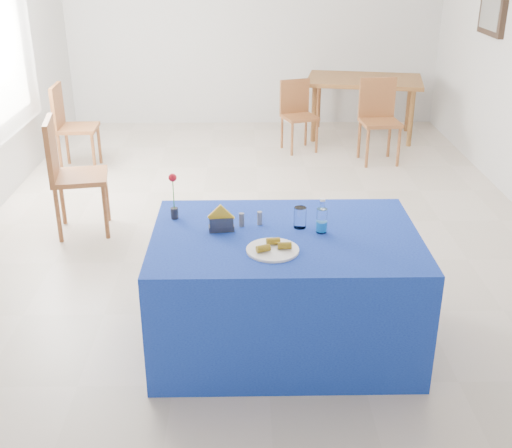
{
  "coord_description": "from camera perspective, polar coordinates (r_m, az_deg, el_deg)",
  "views": [
    {
      "loc": [
        -0.13,
        -5.36,
        2.37
      ],
      "look_at": [
        -0.07,
        -2.1,
        0.92
      ],
      "focal_mm": 45.0,
      "sensor_mm": 36.0,
      "label": 1
    }
  ],
  "objects": [
    {
      "name": "plate",
      "position": [
        3.61,
        1.49,
        -2.33
      ],
      "size": [
        0.3,
        0.3,
        0.01
      ],
      "primitive_type": "cylinder",
      "color": "white",
      "rests_on": "blue_table"
    },
    {
      "name": "chair_win_b",
      "position": [
        7.39,
        -16.29,
        8.76
      ],
      "size": [
        0.44,
        0.44,
        0.95
      ],
      "rotation": [
        0.0,
        0.0,
        1.6
      ],
      "color": "#97572C",
      "rests_on": "floor"
    },
    {
      "name": "salt_shaker",
      "position": [
        3.93,
        0.33,
        0.53
      ],
      "size": [
        0.03,
        0.03,
        0.08
      ],
      "primitive_type": "cylinder",
      "color": "slate",
      "rests_on": "blue_table"
    },
    {
      "name": "pepper_shaker",
      "position": [
        3.91,
        -1.29,
        0.38
      ],
      "size": [
        0.03,
        0.03,
        0.08
      ],
      "primitive_type": "cylinder",
      "color": "slate",
      "rests_on": "blue_table"
    },
    {
      "name": "drinking_glass",
      "position": [
        3.9,
        3.94,
        0.58
      ],
      "size": [
        0.08,
        0.08,
        0.13
      ],
      "primitive_type": "cylinder",
      "color": "white",
      "rests_on": "blue_table"
    },
    {
      "name": "oak_table",
      "position": [
        8.47,
        9.59,
        12.14
      ],
      "size": [
        1.58,
        1.17,
        0.76
      ],
      "color": "#99632C",
      "rests_on": "floor"
    },
    {
      "name": "picture_frame",
      "position": [
        7.46,
        20.33,
        17.45
      ],
      "size": [
        0.06,
        0.64,
        0.52
      ],
      "primitive_type": "cube",
      "color": "black",
      "rests_on": "room_shell"
    },
    {
      "name": "picture_art",
      "position": [
        7.45,
        20.15,
        17.47
      ],
      "size": [
        0.02,
        0.52,
        0.4
      ],
      "primitive_type": "cube",
      "color": "#998C66",
      "rests_on": "room_shell"
    },
    {
      "name": "chair_bg_left",
      "position": [
        7.87,
        3.69,
        10.07
      ],
      "size": [
        0.47,
        0.47,
        0.84
      ],
      "rotation": [
        0.0,
        0.0,
        0.33
      ],
      "color": "#97572C",
      "rests_on": "floor"
    },
    {
      "name": "room_shell",
      "position": [
        5.4,
        0.36,
        17.38
      ],
      "size": [
        7.0,
        7.0,
        7.0
      ],
      "color": "silver",
      "rests_on": "ground"
    },
    {
      "name": "napkin_holder",
      "position": [
        3.85,
        -3.1,
        0.05
      ],
      "size": [
        0.16,
        0.08,
        0.17
      ],
      "color": "#36353A",
      "rests_on": "blue_table"
    },
    {
      "name": "chair_bg_right",
      "position": [
        7.55,
        10.84,
        9.58
      ],
      "size": [
        0.46,
        0.46,
        0.94
      ],
      "rotation": [
        0.0,
        0.0,
        0.09
      ],
      "color": "#97572C",
      "rests_on": "floor"
    },
    {
      "name": "chair_win_a",
      "position": [
        5.69,
        -16.41,
        4.77
      ],
      "size": [
        0.53,
        0.53,
        1.02
      ],
      "rotation": [
        0.0,
        0.0,
        1.74
      ],
      "color": "#97572C",
      "rests_on": "floor"
    },
    {
      "name": "floor",
      "position": [
        5.86,
        0.32,
        0.14
      ],
      "size": [
        7.0,
        7.0,
        0.0
      ],
      "primitive_type": "plane",
      "color": "beige",
      "rests_on": "ground"
    },
    {
      "name": "water_bottle",
      "position": [
        3.84,
        5.86,
        0.25
      ],
      "size": [
        0.07,
        0.07,
        0.21
      ],
      "color": "white",
      "rests_on": "blue_table"
    },
    {
      "name": "rose_vase",
      "position": [
        4.02,
        -7.34,
        2.42
      ],
      "size": [
        0.05,
        0.05,
        0.3
      ],
      "color": "#26262B",
      "rests_on": "blue_table"
    },
    {
      "name": "banana_pieces",
      "position": [
        3.61,
        1.6,
        -1.87
      ],
      "size": [
        0.21,
        0.15,
        0.04
      ],
      "color": "gold",
      "rests_on": "plate"
    },
    {
      "name": "blue_table",
      "position": [
        4.0,
        2.54,
        -5.82
      ],
      "size": [
        1.6,
        1.1,
        0.76
      ],
      "color": "#102395",
      "rests_on": "floor"
    }
  ]
}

